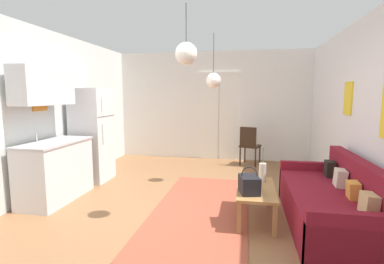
% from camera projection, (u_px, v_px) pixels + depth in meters
% --- Properties ---
extents(ground_plane, '(5.34, 7.99, 0.10)m').
position_uv_depth(ground_plane, '(178.00, 222.00, 3.80)').
color(ground_plane, '#8E603D').
extents(wall_back, '(4.94, 0.13, 2.68)m').
position_uv_depth(wall_back, '(212.00, 106.00, 7.27)').
color(wall_back, white).
rests_on(wall_back, ground_plane).
extents(wall_left, '(0.12, 7.59, 2.68)m').
position_uv_depth(wall_left, '(10.00, 115.00, 4.07)').
color(wall_left, silver).
rests_on(wall_left, ground_plane).
extents(area_rug, '(1.30, 3.00, 0.01)m').
position_uv_depth(area_rug, '(201.00, 209.00, 4.12)').
color(area_rug, '#9E4733').
rests_on(area_rug, ground_plane).
extents(couch, '(0.88, 2.09, 0.84)m').
position_uv_depth(couch, '(333.00, 205.00, 3.55)').
color(couch, maroon).
rests_on(couch, ground_plane).
extents(coffee_table, '(0.48, 1.03, 0.42)m').
position_uv_depth(coffee_table, '(256.00, 192.00, 3.77)').
color(coffee_table, '#A87542').
rests_on(coffee_table, ground_plane).
extents(bamboo_vase, '(0.10, 0.10, 0.48)m').
position_uv_depth(bamboo_vase, '(262.00, 172.00, 4.01)').
color(bamboo_vase, beige).
rests_on(bamboo_vase, coffee_table).
extents(handbag, '(0.28, 0.34, 0.33)m').
position_uv_depth(handbag, '(249.00, 184.00, 3.55)').
color(handbag, black).
rests_on(handbag, coffee_table).
extents(refrigerator, '(0.62, 0.65, 1.73)m').
position_uv_depth(refrigerator, '(92.00, 135.00, 5.44)').
color(refrigerator, white).
rests_on(refrigerator, ground_plane).
extents(kitchen_counter, '(0.58, 1.23, 2.02)m').
position_uv_depth(kitchen_counter, '(53.00, 151.00, 4.41)').
color(kitchen_counter, silver).
rests_on(kitchen_counter, ground_plane).
extents(accent_chair, '(0.52, 0.51, 0.90)m').
position_uv_depth(accent_chair, '(249.00, 144.00, 6.61)').
color(accent_chair, black).
rests_on(accent_chair, ground_plane).
extents(pendant_lamp_near, '(0.26, 0.26, 0.71)m').
position_uv_depth(pendant_lamp_near, '(186.00, 54.00, 3.43)').
color(pendant_lamp_near, black).
extents(pendant_lamp_far, '(0.26, 0.26, 0.94)m').
position_uv_depth(pendant_lamp_far, '(213.00, 80.00, 5.07)').
color(pendant_lamp_far, black).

